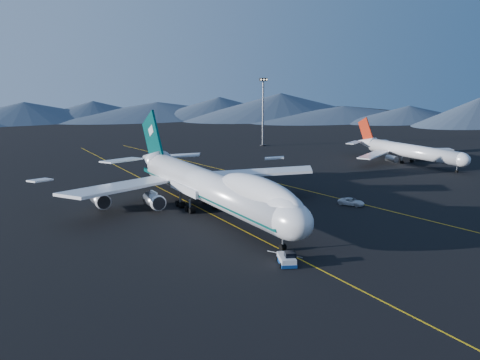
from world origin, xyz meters
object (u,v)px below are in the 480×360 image
boeing_747 (210,186)px  pushback_tug (287,260)px  service_van (351,202)px  floodlight_mast (263,112)px  second_jet (409,151)px

boeing_747 → pushback_tug: size_ratio=13.84×
pushback_tug → service_van: pushback_tug is taller
service_van → pushback_tug: bearing=-173.9°
pushback_tug → service_van: size_ratio=0.92×
boeing_747 → floodlight_mast: (63.45, 80.76, 7.45)m
pushback_tug → floodlight_mast: 131.47m
second_jet → floodlight_mast: floodlight_mast is taller
pushback_tug → service_van: 40.19m
boeing_747 → pushback_tug: (-3.00, -31.99, -5.17)m
pushback_tug → service_van: (33.00, 22.94, 0.15)m
service_van → floodlight_mast: bearing=40.9°
second_jet → pushback_tug: bearing=-150.2°
second_jet → floodlight_mast: bearing=104.7°
second_jet → service_van: 61.58m
boeing_747 → second_jet: boeing_747 is taller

